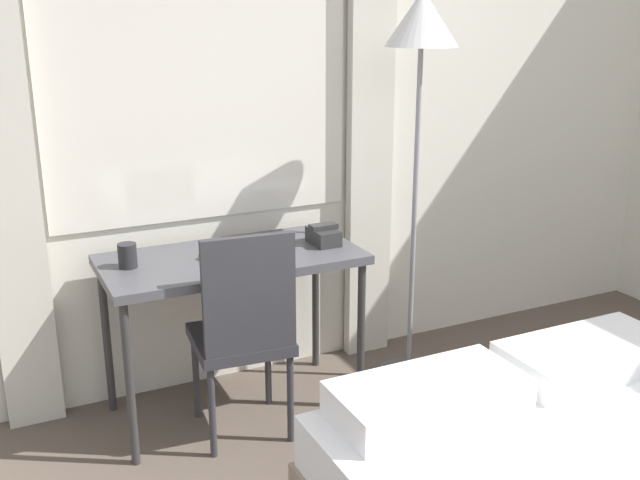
{
  "coord_description": "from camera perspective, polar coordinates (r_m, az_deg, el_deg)",
  "views": [
    {
      "loc": [
        -1.45,
        -0.3,
        1.81
      ],
      "look_at": [
        -0.2,
        2.28,
        0.91
      ],
      "focal_mm": 42.0,
      "sensor_mm": 36.0,
      "label": 1
    }
  ],
  "objects": [
    {
      "name": "mug",
      "position": [
        3.23,
        -14.46,
        -1.16
      ],
      "size": [
        0.08,
        0.08,
        0.1
      ],
      "color": "#262628",
      "rests_on": "desk"
    },
    {
      "name": "wall_back_with_window",
      "position": [
        3.65,
        -3.16,
        10.19
      ],
      "size": [
        5.71,
        0.13,
        2.7
      ],
      "color": "silver",
      "rests_on": "ground_plane"
    },
    {
      "name": "desk",
      "position": [
        3.34,
        -6.74,
        -2.26
      ],
      "size": [
        1.14,
        0.56,
        0.76
      ],
      "color": "#4C4C51",
      "rests_on": "ground_plane"
    },
    {
      "name": "desk_chair",
      "position": [
        3.17,
        -5.82,
        -6.56
      ],
      "size": [
        0.44,
        0.44,
        0.95
      ],
      "rotation": [
        0.0,
        0.0,
        -0.1
      ],
      "color": "#333338",
      "rests_on": "ground_plane"
    },
    {
      "name": "telephone",
      "position": [
        3.44,
        0.21,
        0.35
      ],
      "size": [
        0.13,
        0.17,
        0.09
      ],
      "color": "#2D2D2D",
      "rests_on": "desk"
    },
    {
      "name": "standing_lamp",
      "position": [
        3.47,
        7.64,
        13.09
      ],
      "size": [
        0.33,
        0.33,
        1.88
      ],
      "color": "#4C4C51",
      "rests_on": "ground_plane"
    },
    {
      "name": "book",
      "position": [
        3.29,
        -6.79,
        -1.1
      ],
      "size": [
        0.27,
        0.22,
        0.02
      ],
      "rotation": [
        0.0,
        0.0,
        0.31
      ],
      "color": "#4C4238",
      "rests_on": "desk"
    }
  ]
}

